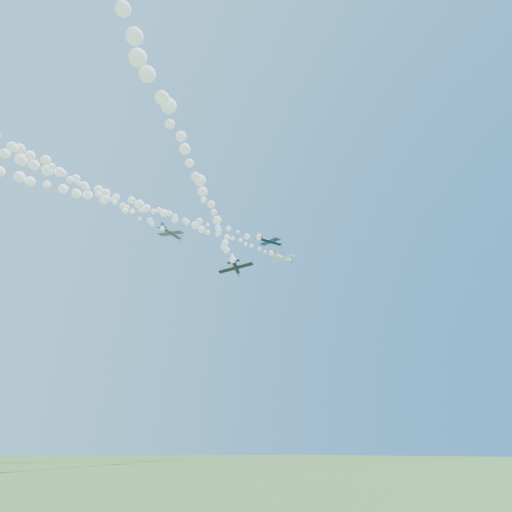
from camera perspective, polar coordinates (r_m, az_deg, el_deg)
ground at (r=94.33m, az=-4.44°, el=-25.71°), size 260.00×260.00×0.00m
plane_white at (r=120.55m, az=3.57°, el=-0.26°), size 8.02×8.46×2.17m
smoke_trail_white at (r=97.13m, az=-15.98°, el=6.93°), size 85.79×11.82×3.31m
plane_navy at (r=110.63m, az=1.84°, el=1.97°), size 7.89×8.21×2.56m
smoke_trail_navy at (r=97.66m, az=-22.12°, el=7.72°), size 86.95×11.32×3.06m
plane_grey at (r=97.68m, az=-11.30°, el=3.03°), size 6.71×7.07×2.26m
smoke_trail_grey at (r=80.18m, az=-29.37°, el=12.43°), size 62.58×26.48×3.11m
plane_black at (r=84.58m, az=-2.71°, el=-1.52°), size 6.00×5.91×2.05m
smoke_trail_black at (r=49.25m, az=-11.31°, el=17.80°), size 55.55×60.39×2.74m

